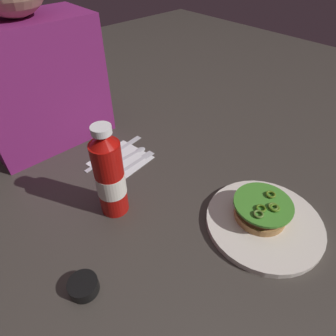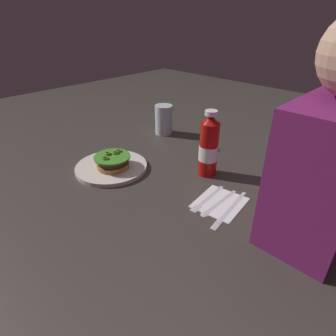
% 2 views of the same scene
% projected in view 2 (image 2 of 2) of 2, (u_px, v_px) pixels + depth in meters
% --- Properties ---
extents(ground_plane, '(3.00, 3.00, 0.00)m').
position_uv_depth(ground_plane, '(165.00, 170.00, 1.07)').
color(ground_plane, '#39342E').
extents(dinner_plate, '(0.27, 0.27, 0.02)m').
position_uv_depth(dinner_plate, '(111.00, 167.00, 1.07)').
color(dinner_plate, silver).
rests_on(dinner_plate, ground_plane).
extents(burger_sandwich, '(0.13, 0.13, 0.05)m').
position_uv_depth(burger_sandwich, '(113.00, 161.00, 1.04)').
color(burger_sandwich, '#B48048').
rests_on(burger_sandwich, dinner_plate).
extents(ketchup_bottle, '(0.07, 0.07, 0.24)m').
position_uv_depth(ketchup_bottle, '(209.00, 147.00, 0.99)').
color(ketchup_bottle, '#AB0E0A').
rests_on(ketchup_bottle, ground_plane).
extents(water_glass, '(0.08, 0.08, 0.14)m').
position_uv_depth(water_glass, '(164.00, 120.00, 1.35)').
color(water_glass, silver).
rests_on(water_glass, ground_plane).
extents(condiment_cup, '(0.06, 0.06, 0.03)m').
position_uv_depth(condiment_cup, '(206.00, 146.00, 1.22)').
color(condiment_cup, black).
rests_on(condiment_cup, ground_plane).
extents(napkin, '(0.17, 0.16, 0.00)m').
position_uv_depth(napkin, '(220.00, 202.00, 0.89)').
color(napkin, white).
rests_on(napkin, ground_plane).
extents(fork_utensil, '(0.18, 0.03, 0.00)m').
position_uv_depth(fork_utensil, '(205.00, 200.00, 0.89)').
color(fork_utensil, silver).
rests_on(fork_utensil, napkin).
extents(spoon_utensil, '(0.18, 0.03, 0.00)m').
position_uv_depth(spoon_utensil, '(215.00, 206.00, 0.87)').
color(spoon_utensil, silver).
rests_on(spoon_utensil, napkin).
extents(butter_knife, '(0.22, 0.05, 0.00)m').
position_uv_depth(butter_knife, '(228.00, 211.00, 0.84)').
color(butter_knife, silver).
rests_on(butter_knife, napkin).
extents(diner_person, '(0.35, 0.19, 0.54)m').
position_uv_depth(diner_person, '(335.00, 150.00, 0.67)').
color(diner_person, '#731E5D').
rests_on(diner_person, ground_plane).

